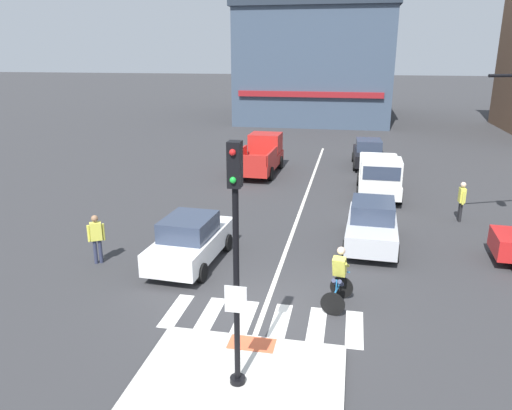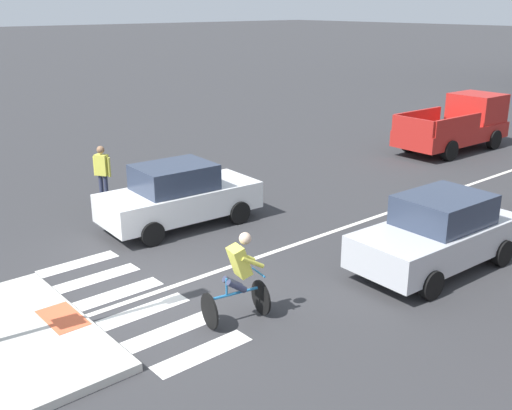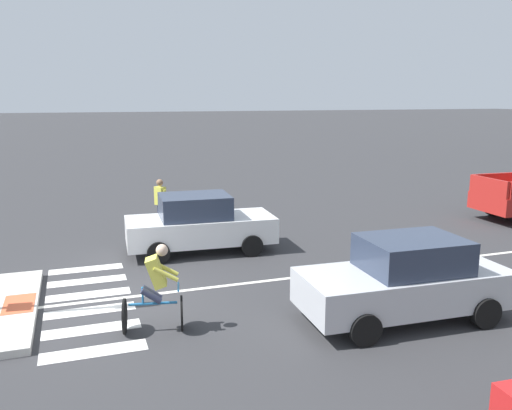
{
  "view_description": "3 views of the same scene",
  "coord_description": "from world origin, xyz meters",
  "px_view_note": "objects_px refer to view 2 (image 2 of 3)",
  "views": [
    {
      "loc": [
        2.05,
        -11.54,
        6.67
      ],
      "look_at": [
        -1.14,
        4.5,
        1.57
      ],
      "focal_mm": 34.37,
      "sensor_mm": 36.0,
      "label": 1
    },
    {
      "loc": [
        9.51,
        -5.33,
        5.49
      ],
      "look_at": [
        -0.7,
        3.38,
        0.98
      ],
      "focal_mm": 42.18,
      "sensor_mm": 36.0,
      "label": 2
    },
    {
      "loc": [
        11.27,
        -0.52,
        4.31
      ],
      "look_at": [
        -0.79,
        3.64,
        1.71
      ],
      "focal_mm": 37.3,
      "sensor_mm": 36.0,
      "label": 3
    }
  ],
  "objects_px": {
    "pickup_truck_red_westbound_distant": "(459,124)",
    "pedestrian_at_curb_left": "(102,169)",
    "car_white_westbound_near": "(179,195)",
    "cyclist": "(239,276)",
    "car_silver_eastbound_mid": "(438,233)"
  },
  "relations": [
    {
      "from": "pickup_truck_red_westbound_distant",
      "to": "car_white_westbound_near",
      "type": "bearing_deg",
      "value": -89.47
    },
    {
      "from": "car_white_westbound_near",
      "to": "pickup_truck_red_westbound_distant",
      "type": "bearing_deg",
      "value": 90.53
    },
    {
      "from": "pickup_truck_red_westbound_distant",
      "to": "pedestrian_at_curb_left",
      "type": "bearing_deg",
      "value": -101.82
    },
    {
      "from": "car_white_westbound_near",
      "to": "car_silver_eastbound_mid",
      "type": "distance_m",
      "value": 6.48
    },
    {
      "from": "pickup_truck_red_westbound_distant",
      "to": "cyclist",
      "type": "bearing_deg",
      "value": -71.8
    },
    {
      "from": "pickup_truck_red_westbound_distant",
      "to": "pedestrian_at_curb_left",
      "type": "distance_m",
      "value": 14.12
    },
    {
      "from": "cyclist",
      "to": "car_white_westbound_near",
      "type": "bearing_deg",
      "value": 158.27
    },
    {
      "from": "car_white_westbound_near",
      "to": "pedestrian_at_curb_left",
      "type": "height_order",
      "value": "pedestrian_at_curb_left"
    },
    {
      "from": "pickup_truck_red_westbound_distant",
      "to": "pedestrian_at_curb_left",
      "type": "xyz_separation_m",
      "value": [
        -2.89,
        -13.82,
        0.0
      ]
    },
    {
      "from": "car_white_westbound_near",
      "to": "car_silver_eastbound_mid",
      "type": "height_order",
      "value": "same"
    },
    {
      "from": "pickup_truck_red_westbound_distant",
      "to": "pedestrian_at_curb_left",
      "type": "height_order",
      "value": "pickup_truck_red_westbound_distant"
    },
    {
      "from": "car_silver_eastbound_mid",
      "to": "pickup_truck_red_westbound_distant",
      "type": "xyz_separation_m",
      "value": [
        -5.98,
        10.44,
        0.17
      ]
    },
    {
      "from": "cyclist",
      "to": "pedestrian_at_curb_left",
      "type": "distance_m",
      "value": 7.98
    },
    {
      "from": "car_white_westbound_near",
      "to": "cyclist",
      "type": "relative_size",
      "value": 2.49
    },
    {
      "from": "car_silver_eastbound_mid",
      "to": "pickup_truck_red_westbound_distant",
      "type": "relative_size",
      "value": 0.81
    }
  ]
}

